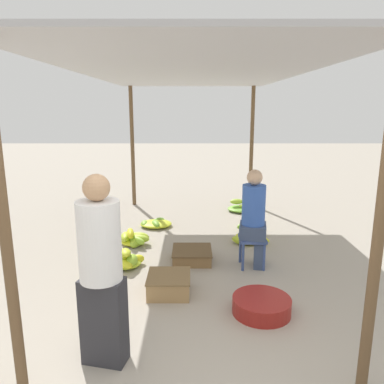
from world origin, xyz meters
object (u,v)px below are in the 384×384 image
Objects in this scene: stool at (252,243)px; banana_pile_left_2 at (134,239)px; crate_near at (169,284)px; banana_pile_left_1 at (155,224)px; crate_mid at (192,255)px; banana_pile_right_0 at (243,208)px; banana_pile_left_0 at (126,260)px; vendor_seated at (255,217)px; banana_pile_right_1 at (248,239)px; basin_black at (261,305)px; vendor_foreground at (101,269)px; banana_pile_right_2 at (252,225)px.

banana_pile_left_2 is at bearing 155.01° from stool.
crate_near is (-1.06, -0.74, -0.22)m from stool.
banana_pile_left_1 is 1.03× the size of crate_mid.
banana_pile_left_0 is at bearing -125.33° from banana_pile_right_0.
vendor_seated reaches higher than banana_pile_left_2.
banana_pile_right_1 reaches higher than banana_pile_left_1.
basin_black is at bearing -94.31° from banana_pile_right_1.
banana_pile_right_0 is (1.92, 2.71, -0.01)m from banana_pile_left_0.
banana_pile_right_0 is (1.77, 4.60, -0.74)m from vendor_foreground.
stool is 0.31× the size of vendor_seated.
banana_pile_right_0 is at bearing 44.43° from banana_pile_left_2.
banana_pile_right_0 is at bearing 85.07° from vendor_seated.
basin_black is at bearing -93.86° from stool.
crate_mid is (0.88, 0.20, -0.01)m from banana_pile_left_0.
stool is 1.50m from banana_pile_right_2.
banana_pile_right_1 reaches higher than banana_pile_left_2.
vendor_seated is 1.06m from banana_pile_right_1.
vendor_seated is at bearing -98.60° from banana_pile_right_2.
banana_pile_left_1 is (-1.37, 2.87, -0.03)m from basin_black.
banana_pile_right_0 is 1.13× the size of crate_mid.
banana_pile_right_2 is at bearing 19.26° from banana_pile_left_2.
banana_pile_right_2 is at bearing 83.09° from basin_black.
crate_near is (-1.30, -2.20, 0.01)m from banana_pile_right_2.
banana_pile_right_1 is (1.77, 0.08, -0.02)m from banana_pile_left_2.
vendor_seated is at bearing 0.63° from banana_pile_left_0.
basin_black is 2.53m from banana_pile_left_2.
banana_pile_left_2 is (-0.25, -0.92, 0.04)m from banana_pile_left_1.
vendor_foreground is at bearing -86.18° from banana_pile_left_2.
banana_pile_left_2 reaches higher than basin_black.
banana_pile_left_0 is 0.93× the size of banana_pile_right_0.
banana_pile_right_2 is at bearing 81.40° from vendor_seated.
stool is at bearing -49.64° from banana_pile_left_1.
stool reaches higher than basin_black.
banana_pile_right_2 is (-0.01, -1.23, 0.02)m from banana_pile_right_0.
banana_pile_right_0 is at bearing 30.26° from banana_pile_left_1.
banana_pile_left_0 is 2.42m from banana_pile_right_2.
vendor_seated is at bearing -49.22° from banana_pile_left_1.
stool is (1.51, 1.91, -0.50)m from vendor_foreground.
banana_pile_right_1 reaches higher than basin_black.
crate_near reaches higher than crate_mid.
banana_pile_left_2 is 1.09m from crate_mid.
vendor_seated is 2.08× the size of banana_pile_right_1.
banana_pile_left_2 is at bearing 129.59° from basin_black.
banana_pile_right_1 is (1.59, 2.78, -0.75)m from vendor_foreground.
banana_pile_right_2 reaches higher than banana_pile_left_1.
banana_pile_left_2 is 2.05m from banana_pile_right_2.
vendor_seated is 1.79m from banana_pile_left_0.
crate_mid is at bearing -112.48° from banana_pile_right_0.
banana_pile_left_2 is at bearing -105.00° from banana_pile_left_1.
banana_pile_left_2 is 1.66m from crate_near.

